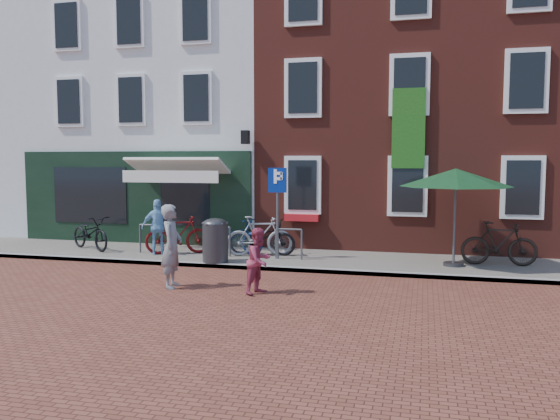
% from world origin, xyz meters
% --- Properties ---
extents(ground, '(80.00, 80.00, 0.00)m').
position_xyz_m(ground, '(0.00, 0.00, 0.00)').
color(ground, brown).
extents(sidewalk, '(24.00, 3.00, 0.10)m').
position_xyz_m(sidewalk, '(1.00, 1.50, 0.05)').
color(sidewalk, slate).
rests_on(sidewalk, ground).
extents(building_stucco, '(8.00, 8.00, 9.00)m').
position_xyz_m(building_stucco, '(-5.00, 7.00, 4.50)').
color(building_stucco, silver).
rests_on(building_stucco, ground).
extents(building_brick_mid, '(6.00, 8.00, 10.00)m').
position_xyz_m(building_brick_mid, '(2.00, 7.00, 5.00)').
color(building_brick_mid, maroon).
rests_on(building_brick_mid, ground).
extents(building_brick_right, '(6.00, 8.00, 10.00)m').
position_xyz_m(building_brick_right, '(8.00, 7.00, 5.00)').
color(building_brick_right, maroon).
rests_on(building_brick_right, ground).
extents(filler_left, '(7.00, 8.00, 9.00)m').
position_xyz_m(filler_left, '(-12.50, 7.00, 4.50)').
color(filler_left, silver).
rests_on(filler_left, ground).
extents(litter_bin, '(0.66, 0.66, 1.21)m').
position_xyz_m(litter_bin, '(-1.23, 0.30, 0.73)').
color(litter_bin, '#37373A').
rests_on(litter_bin, sidewalk).
extents(parking_sign, '(0.50, 0.07, 2.43)m').
position_xyz_m(parking_sign, '(0.19, 1.19, 1.75)').
color(parking_sign, '#4C4C4F').
rests_on(parking_sign, sidewalk).
extents(parasol, '(2.74, 2.74, 2.53)m').
position_xyz_m(parasol, '(4.71, 1.30, 2.38)').
color(parasol, '#4C4C4F').
rests_on(parasol, sidewalk).
extents(woman, '(0.53, 0.71, 1.79)m').
position_xyz_m(woman, '(-1.24, -2.26, 0.90)').
color(woman, gray).
rests_on(woman, ground).
extents(boy, '(0.72, 0.80, 1.36)m').
position_xyz_m(boy, '(0.72, -2.32, 0.68)').
color(boy, '#A0344D').
rests_on(boy, ground).
extents(cafe_person, '(0.98, 0.75, 1.55)m').
position_xyz_m(cafe_person, '(-3.21, 1.06, 0.87)').
color(cafe_person, '#7FB7E0').
rests_on(cafe_person, sidewalk).
extents(bicycle_0, '(1.97, 1.48, 0.99)m').
position_xyz_m(bicycle_0, '(-5.53, 1.32, 0.60)').
color(bicycle_0, black).
rests_on(bicycle_0, sidewalk).
extents(bicycle_1, '(1.87, 1.27, 1.10)m').
position_xyz_m(bicycle_1, '(-2.70, 1.26, 0.65)').
color(bicycle_1, '#530A0A').
rests_on(bicycle_1, sidewalk).
extents(bicycle_2, '(1.97, 0.99, 0.99)m').
position_xyz_m(bicycle_2, '(-1.22, 1.66, 0.60)').
color(bicycle_2, navy).
rests_on(bicycle_2, sidewalk).
extents(bicycle_3, '(1.90, 1.08, 1.10)m').
position_xyz_m(bicycle_3, '(-0.40, 1.50, 0.65)').
color(bicycle_3, '#959597').
rests_on(bicycle_3, sidewalk).
extents(bicycle_4, '(1.91, 0.72, 0.99)m').
position_xyz_m(bicycle_4, '(-0.38, 1.68, 0.60)').
color(bicycle_4, black).
rests_on(bicycle_4, sidewalk).
extents(bicycle_5, '(1.84, 0.56, 1.10)m').
position_xyz_m(bicycle_5, '(5.80, 1.63, 0.65)').
color(bicycle_5, black).
rests_on(bicycle_5, sidewalk).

